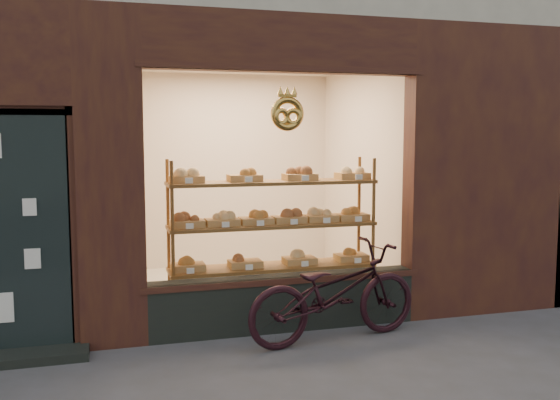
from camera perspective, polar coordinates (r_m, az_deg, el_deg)
name	(u,v)px	position (r m, az deg, el deg)	size (l,w,h in m)	color
display_shelf	(273,237)	(6.60, -0.68, -3.39)	(2.20, 0.45, 1.70)	brown
bicycle	(334,293)	(5.98, 4.97, -8.43)	(0.62, 1.77, 0.93)	black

